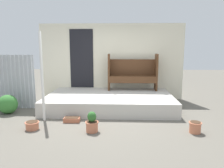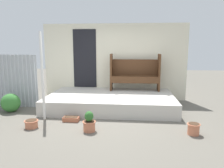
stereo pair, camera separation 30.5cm
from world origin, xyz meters
name	(u,v)px [view 2 (the right image)]	position (x,y,z in m)	size (l,w,h in m)	color
ground_plane	(103,119)	(0.00, 0.00, 0.00)	(24.00, 24.00, 0.00)	#666056
porch_slab	(111,101)	(0.08, 1.11, 0.20)	(3.73, 2.22, 0.40)	beige
house_wall	(113,62)	(0.04, 2.24, 1.30)	(4.93, 0.08, 2.60)	beige
support_post	(42,77)	(-1.50, -0.12, 1.10)	(0.06, 0.06, 2.20)	white
bench	(135,72)	(0.80, 1.88, 1.00)	(1.61, 0.41, 1.19)	#4C2D19
flower_pot_left	(31,123)	(-1.56, -0.73, 0.10)	(0.32, 0.32, 0.18)	#C67251
flower_pot_middle	(89,123)	(-0.20, -0.81, 0.20)	(0.30, 0.30, 0.46)	#C67251
flower_pot_right	(194,128)	(2.03, -0.78, 0.14)	(0.28, 0.28, 0.25)	#C67251
planter_box_rect	(71,119)	(-0.78, -0.21, 0.06)	(0.39, 0.22, 0.12)	#B76647
shrub_by_fence	(11,103)	(-2.70, 0.40, 0.26)	(0.54, 0.48, 0.53)	#387A33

